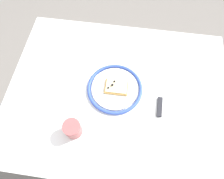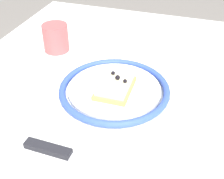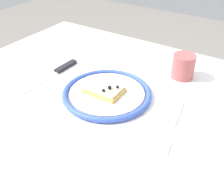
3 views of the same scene
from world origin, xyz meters
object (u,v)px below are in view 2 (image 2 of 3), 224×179
Objects in this scene: fork at (143,51)px; cup at (56,38)px; plate at (114,89)px; pizza_slice_near at (115,87)px; knife at (64,154)px; dining_table at (108,123)px.

fork is 2.67× the size of cup.
plate is 2.39× the size of pizza_slice_near.
plate is at bearing 56.82° from cup.
dining_table is at bearing 175.36° from knife.
plate is 0.21m from knife.
cup is (-0.16, -0.20, 0.12)m from dining_table.
dining_table is at bearing -8.17° from fork.
cup is at bearing -74.33° from fork.
fork is (-0.22, 0.03, 0.09)m from dining_table.
plate is at bearing 172.43° from knife.
fork is at bearing 173.46° from knife.
knife is at bearing 28.32° from cup.
plate is at bearing 141.94° from dining_table.
cup is at bearing -151.68° from knife.
pizza_slice_near reaches higher than plate.
cup is at bearing -123.96° from pizza_slice_near.
cup reaches higher than pizza_slice_near.
pizza_slice_near is 1.40× the size of cup.
pizza_slice_near is 0.26m from cup.
knife is (0.19, -0.02, 0.09)m from dining_table.
knife is (0.20, -0.03, -0.02)m from pizza_slice_near.
cup is (-0.35, -0.19, 0.03)m from knife.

